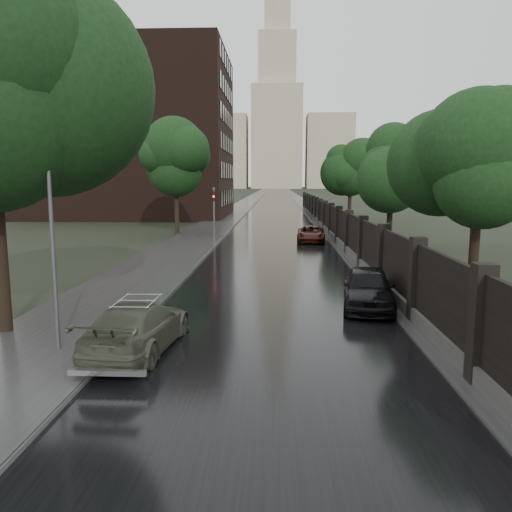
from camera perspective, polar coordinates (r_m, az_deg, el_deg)
The scene contains 16 objects.
ground at distance 11.49m, azimuth 1.35°, elevation -14.10°, with size 800.00×800.00×0.00m, color black.
road at distance 200.65m, azimuth 2.33°, elevation 7.28°, with size 8.00×420.00×0.02m, color black.
sidewalk_left at distance 200.75m, azimuth 0.61°, elevation 7.30°, with size 4.00×420.00×0.16m, color #2D2D2D.
verge_right at distance 200.72m, azimuth 3.92°, elevation 7.27°, with size 3.00×420.00×0.08m, color #2D2D2D.
fence_right at distance 42.98m, azimuth 8.28°, elevation 3.90°, with size 0.45×75.72×2.70m.
tree_left_far at distance 41.43m, azimuth -9.15°, elevation 9.57°, with size 4.25×4.25×7.39m.
tree_right_a at distance 20.00m, azimuth 24.18°, elevation 9.31°, with size 4.08×4.08×7.01m.
tree_right_b at distance 33.42m, azimuth 15.22°, elevation 9.15°, with size 4.08×4.08×7.01m.
tree_right_c at distance 51.13m, azimuth 10.73°, elevation 8.99°, with size 4.08×4.08×7.01m.
lamp_post at distance 13.44m, azimuth -22.17°, elevation 0.41°, with size 0.25×0.12×5.11m.
traffic_light at distance 35.94m, azimuth -4.81°, elevation 5.28°, with size 0.16×0.32×4.00m.
brick_building at distance 65.43m, azimuth -14.15°, elevation 13.18°, with size 24.00×18.00×20.00m, color black.
stalinist_tower at distance 312.46m, azimuth 2.40°, elevation 14.78°, with size 92.00×30.00×159.00m.
volga_sedan at distance 13.57m, azimuth -13.35°, elevation -7.84°, with size 1.82×4.49×1.30m, color #474A3B.
car_right_near at distance 17.92m, azimuth 12.70°, elevation -3.59°, with size 1.70×4.24×1.44m, color black.
car_right_far at distance 36.77m, azimuth 6.30°, elevation 2.52°, with size 1.98×4.30×1.19m, color #33120B.
Camera 1 is at (0.18, -10.60, 4.42)m, focal length 35.00 mm.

